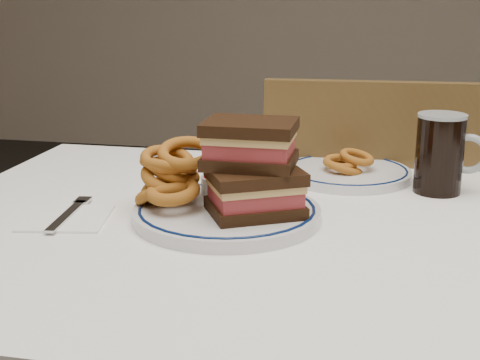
% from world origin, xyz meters
% --- Properties ---
extents(dining_table, '(1.27, 0.87, 0.75)m').
position_xyz_m(dining_table, '(0.00, 0.00, 0.64)').
color(dining_table, white).
rests_on(dining_table, floor).
extents(chair_far, '(0.44, 0.44, 0.92)m').
position_xyz_m(chair_far, '(0.06, 0.50, 0.50)').
color(chair_far, '#452F16').
rests_on(chair_far, floor).
extents(main_plate, '(0.29, 0.29, 0.02)m').
position_xyz_m(main_plate, '(-0.14, 0.00, 0.76)').
color(main_plate, silver).
rests_on(main_plate, dining_table).
extents(reuben_sandwich, '(0.17, 0.15, 0.14)m').
position_xyz_m(reuben_sandwich, '(-0.10, -0.01, 0.84)').
color(reuben_sandwich, black).
rests_on(reuben_sandwich, main_plate).
extents(onion_rings_main, '(0.13, 0.14, 0.13)m').
position_xyz_m(onion_rings_main, '(-0.23, 0.01, 0.81)').
color(onion_rings_main, brown).
rests_on(onion_rings_main, main_plate).
extents(ketchup_ramekin, '(0.05, 0.05, 0.03)m').
position_xyz_m(ketchup_ramekin, '(-0.18, 0.07, 0.79)').
color(ketchup_ramekin, white).
rests_on(ketchup_ramekin, main_plate).
extents(beer_mug, '(0.12, 0.08, 0.14)m').
position_xyz_m(beer_mug, '(0.18, 0.22, 0.82)').
color(beer_mug, black).
rests_on(beer_mug, dining_table).
extents(far_plate, '(0.24, 0.24, 0.02)m').
position_xyz_m(far_plate, '(0.02, 0.28, 0.76)').
color(far_plate, silver).
rests_on(far_plate, dining_table).
extents(onion_rings_far, '(0.10, 0.08, 0.06)m').
position_xyz_m(onion_rings_far, '(0.02, 0.27, 0.78)').
color(onion_rings_far, brown).
rests_on(onion_rings_far, far_plate).
extents(napkin_fork, '(0.15, 0.17, 0.01)m').
position_xyz_m(napkin_fork, '(-0.39, -0.05, 0.75)').
color(napkin_fork, white).
rests_on(napkin_fork, dining_table).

